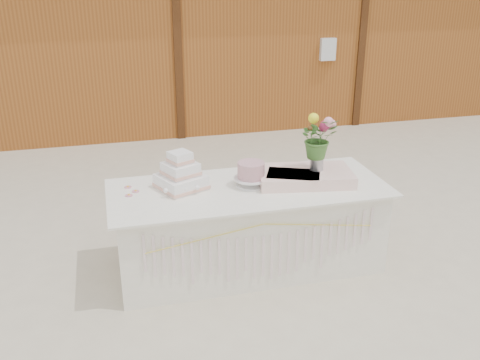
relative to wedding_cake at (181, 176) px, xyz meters
name	(u,v)px	position (x,y,z in m)	size (l,w,h in m)	color
ground	(248,265)	(0.57, -0.13, -0.88)	(80.00, 80.00, 0.00)	beige
barn	(160,17)	(0.55, 5.87, 0.79)	(12.60, 4.60, 3.30)	brown
cake_table	(249,227)	(0.57, -0.13, -0.49)	(2.40, 1.00, 0.77)	white
wedding_cake	(181,176)	(0.00, 0.00, 0.00)	(0.48, 0.48, 0.33)	white
pink_cake_stand	(251,173)	(0.59, -0.10, 0.01)	(0.30, 0.30, 0.22)	white
satin_runner	(305,176)	(1.08, -0.13, -0.06)	(0.82, 0.47, 0.10)	#FFD7CD
flower_vase	(317,161)	(1.18, -0.13, 0.07)	(0.12, 0.12, 0.16)	#A3A3A7
bouquet	(318,132)	(1.18, -0.13, 0.33)	(0.33, 0.28, 0.36)	#3E702C
loose_flowers	(133,191)	(-0.41, 0.03, -0.10)	(0.13, 0.30, 0.02)	pink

